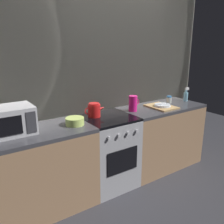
{
  "coord_description": "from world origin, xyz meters",
  "views": [
    {
      "loc": [
        -1.51,
        -2.3,
        1.76
      ],
      "look_at": [
        0.06,
        0.0,
        0.95
      ],
      "focal_mm": 38.81,
      "sensor_mm": 36.0,
      "label": 1
    }
  ],
  "objects_px": {
    "microwave": "(9,121)",
    "dish_pile": "(162,106)",
    "spice_jar": "(169,100)",
    "mixing_bowl": "(75,121)",
    "stove_unit": "(108,151)",
    "kettle": "(94,110)",
    "spray_bottle": "(186,96)",
    "pitcher": "(133,103)"
  },
  "relations": [
    {
      "from": "stove_unit",
      "to": "spice_jar",
      "type": "distance_m",
      "value": 1.22
    },
    {
      "from": "kettle",
      "to": "dish_pile",
      "type": "height_order",
      "value": "kettle"
    },
    {
      "from": "pitcher",
      "to": "microwave",
      "type": "bearing_deg",
      "value": 178.69
    },
    {
      "from": "microwave",
      "to": "spray_bottle",
      "type": "relative_size",
      "value": 2.27
    },
    {
      "from": "stove_unit",
      "to": "dish_pile",
      "type": "height_order",
      "value": "dish_pile"
    },
    {
      "from": "dish_pile",
      "to": "spray_bottle",
      "type": "height_order",
      "value": "spray_bottle"
    },
    {
      "from": "microwave",
      "to": "kettle",
      "type": "distance_m",
      "value": 0.96
    },
    {
      "from": "stove_unit",
      "to": "pitcher",
      "type": "xyz_separation_m",
      "value": [
        0.41,
        0.04,
        0.55
      ]
    },
    {
      "from": "kettle",
      "to": "spray_bottle",
      "type": "height_order",
      "value": "spray_bottle"
    },
    {
      "from": "kettle",
      "to": "mixing_bowl",
      "type": "bearing_deg",
      "value": -156.66
    },
    {
      "from": "microwave",
      "to": "dish_pile",
      "type": "relative_size",
      "value": 1.15
    },
    {
      "from": "dish_pile",
      "to": "spice_jar",
      "type": "height_order",
      "value": "spice_jar"
    },
    {
      "from": "kettle",
      "to": "dish_pile",
      "type": "xyz_separation_m",
      "value": [
        0.97,
        -0.15,
        -0.06
      ]
    },
    {
      "from": "microwave",
      "to": "pitcher",
      "type": "bearing_deg",
      "value": -1.31
    },
    {
      "from": "dish_pile",
      "to": "spray_bottle",
      "type": "xyz_separation_m",
      "value": [
        0.58,
        0.07,
        0.06
      ]
    },
    {
      "from": "microwave",
      "to": "spray_bottle",
      "type": "bearing_deg",
      "value": -1.22
    },
    {
      "from": "stove_unit",
      "to": "microwave",
      "type": "height_order",
      "value": "microwave"
    },
    {
      "from": "stove_unit",
      "to": "kettle",
      "type": "relative_size",
      "value": 3.16
    },
    {
      "from": "pitcher",
      "to": "spray_bottle",
      "type": "xyz_separation_m",
      "value": [
        1.01,
        -0.02,
        -0.02
      ]
    },
    {
      "from": "dish_pile",
      "to": "spray_bottle",
      "type": "relative_size",
      "value": 1.97
    },
    {
      "from": "kettle",
      "to": "pitcher",
      "type": "distance_m",
      "value": 0.54
    },
    {
      "from": "pitcher",
      "to": "spray_bottle",
      "type": "relative_size",
      "value": 0.99
    },
    {
      "from": "microwave",
      "to": "spice_jar",
      "type": "xyz_separation_m",
      "value": [
        2.2,
        -0.0,
        -0.08
      ]
    },
    {
      "from": "dish_pile",
      "to": "spice_jar",
      "type": "relative_size",
      "value": 3.81
    },
    {
      "from": "microwave",
      "to": "dish_pile",
      "type": "height_order",
      "value": "microwave"
    },
    {
      "from": "mixing_bowl",
      "to": "pitcher",
      "type": "distance_m",
      "value": 0.87
    },
    {
      "from": "pitcher",
      "to": "stove_unit",
      "type": "bearing_deg",
      "value": -175.09
    },
    {
      "from": "kettle",
      "to": "pitcher",
      "type": "bearing_deg",
      "value": -6.77
    },
    {
      "from": "stove_unit",
      "to": "spray_bottle",
      "type": "bearing_deg",
      "value": 0.65
    },
    {
      "from": "microwave",
      "to": "pitcher",
      "type": "relative_size",
      "value": 2.3
    },
    {
      "from": "stove_unit",
      "to": "spray_bottle",
      "type": "distance_m",
      "value": 1.51
    },
    {
      "from": "stove_unit",
      "to": "dish_pile",
      "type": "bearing_deg",
      "value": -3.74
    },
    {
      "from": "spice_jar",
      "to": "spray_bottle",
      "type": "distance_m",
      "value": 0.31
    },
    {
      "from": "stove_unit",
      "to": "mixing_bowl",
      "type": "relative_size",
      "value": 4.5
    },
    {
      "from": "microwave",
      "to": "dish_pile",
      "type": "distance_m",
      "value": 1.94
    },
    {
      "from": "stove_unit",
      "to": "spray_bottle",
      "type": "height_order",
      "value": "spray_bottle"
    },
    {
      "from": "dish_pile",
      "to": "spray_bottle",
      "type": "distance_m",
      "value": 0.59
    },
    {
      "from": "pitcher",
      "to": "mixing_bowl",
      "type": "bearing_deg",
      "value": -175.03
    },
    {
      "from": "mixing_bowl",
      "to": "stove_unit",
      "type": "bearing_deg",
      "value": 5.03
    },
    {
      "from": "spice_jar",
      "to": "mixing_bowl",
      "type": "bearing_deg",
      "value": -176.11
    },
    {
      "from": "spray_bottle",
      "to": "pitcher",
      "type": "bearing_deg",
      "value": 178.91
    },
    {
      "from": "microwave",
      "to": "mixing_bowl",
      "type": "relative_size",
      "value": 2.3
    }
  ]
}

